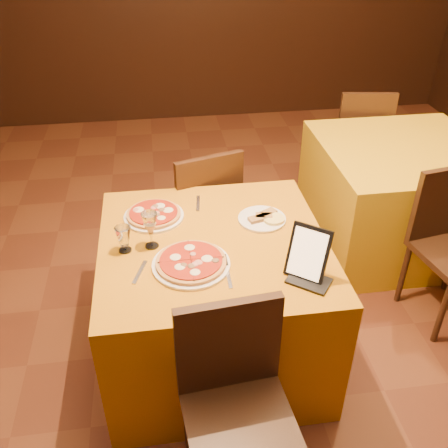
{
  "coord_description": "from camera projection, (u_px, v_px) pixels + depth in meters",
  "views": [
    {
      "loc": [
        -0.32,
        -1.98,
        2.16
      ],
      "look_at": [
        -0.04,
        -0.05,
        0.86
      ],
      "focal_mm": 40.0,
      "sensor_mm": 36.0,
      "label": 1
    }
  ],
  "objects": [
    {
      "name": "floor",
      "position": [
        230.0,
        344.0,
        2.87
      ],
      "size": [
        6.0,
        7.0,
        0.01
      ],
      "primitive_type": "cube",
      "color": "#5E2D19",
      "rests_on": "ground"
    },
    {
      "name": "knife",
      "position": [
        228.0,
        273.0,
        2.21
      ],
      "size": [
        0.02,
        0.21,
        0.01
      ],
      "primitive_type": "cube",
      "rotation": [
        0.0,
        0.0,
        1.56
      ],
      "color": "#B8B9BF",
      "rests_on": "main_table"
    },
    {
      "name": "pizza_near",
      "position": [
        191.0,
        263.0,
        2.25
      ],
      "size": [
        0.36,
        0.36,
        0.03
      ],
      "rotation": [
        0.0,
        0.0,
        0.05
      ],
      "color": "white",
      "rests_on": "main_table"
    },
    {
      "name": "water_glass",
      "position": [
        124.0,
        239.0,
        2.32
      ],
      "size": [
        0.08,
        0.08,
        0.13
      ],
      "primitive_type": null,
      "rotation": [
        0.0,
        0.0,
        0.31
      ],
      "color": "silver",
      "rests_on": "main_table"
    },
    {
      "name": "tablet",
      "position": [
        308.0,
        253.0,
        2.14
      ],
      "size": [
        0.2,
        0.19,
        0.23
      ],
      "primitive_type": "cube",
      "rotation": [
        -0.35,
        0.0,
        -0.66
      ],
      "color": "black",
      "rests_on": "main_table"
    },
    {
      "name": "side_table",
      "position": [
        396.0,
        196.0,
        3.51
      ],
      "size": [
        1.1,
        1.1,
        0.75
      ],
      "primitive_type": "cube",
      "color": "gold",
      "rests_on": "floor"
    },
    {
      "name": "chair_side_far",
      "position": [
        356.0,
        139.0,
        4.14
      ],
      "size": [
        0.47,
        0.47,
        0.91
      ],
      "primitive_type": null,
      "rotation": [
        0.0,
        0.0,
        2.99
      ],
      "color": "black",
      "rests_on": "floor"
    },
    {
      "name": "chair_main_far",
      "position": [
        199.0,
        209.0,
        3.22
      ],
      "size": [
        0.45,
        0.45,
        0.91
      ],
      "primitive_type": null,
      "rotation": [
        0.0,
        0.0,
        3.43
      ],
      "color": "black",
      "rests_on": "floor"
    },
    {
      "name": "pizza_far",
      "position": [
        154.0,
        215.0,
        2.59
      ],
      "size": [
        0.31,
        0.31,
        0.03
      ],
      "rotation": [
        0.0,
        0.0,
        0.22
      ],
      "color": "white",
      "rests_on": "main_table"
    },
    {
      "name": "cutlet_dish",
      "position": [
        262.0,
        218.0,
        2.57
      ],
      "size": [
        0.25,
        0.25,
        0.03
      ],
      "rotation": [
        0.0,
        0.0,
        0.37
      ],
      "color": "white",
      "rests_on": "main_table"
    },
    {
      "name": "fork_near",
      "position": [
        140.0,
        272.0,
        2.22
      ],
      "size": [
        0.07,
        0.16,
        0.01
      ],
      "primitive_type": "cube",
      "rotation": [
        0.0,
        0.0,
        1.24
      ],
      "color": "silver",
      "rests_on": "main_table"
    },
    {
      "name": "main_table",
      "position": [
        214.0,
        299.0,
        2.63
      ],
      "size": [
        1.1,
        1.1,
        0.75
      ],
      "primitive_type": "cube",
      "color": "#B8740B",
      "rests_on": "floor"
    },
    {
      "name": "fork_far",
      "position": [
        198.0,
        203.0,
        2.71
      ],
      "size": [
        0.04,
        0.16,
        0.01
      ],
      "primitive_type": "cube",
      "rotation": [
        0.0,
        0.0,
        1.45
      ],
      "color": "#AFB0B6",
      "rests_on": "main_table"
    },
    {
      "name": "chair_main_near",
      "position": [
        240.0,
        423.0,
        1.92
      ],
      "size": [
        0.44,
        0.44,
        0.91
      ],
      "primitive_type": null,
      "rotation": [
        0.0,
        0.0,
        0.09
      ],
      "color": "black",
      "rests_on": "floor"
    },
    {
      "name": "wine_glass",
      "position": [
        150.0,
        230.0,
        2.33
      ],
      "size": [
        0.07,
        0.07,
        0.19
      ],
      "primitive_type": null,
      "rotation": [
        0.0,
        0.0,
        0.1
      ],
      "color": "#F3CC8A",
      "rests_on": "main_table"
    }
  ]
}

